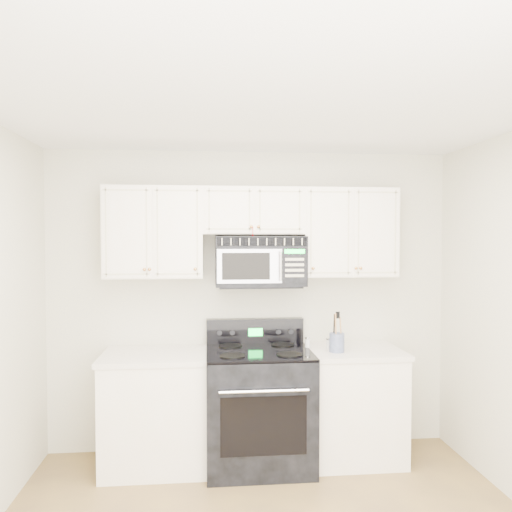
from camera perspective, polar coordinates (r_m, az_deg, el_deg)
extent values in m
cube|color=silver|center=(2.74, 2.77, 17.96)|extent=(3.50, 3.50, 0.01)
cube|color=beige|center=(4.41, -0.57, -5.08)|extent=(3.50, 0.01, 2.60)
cube|color=beige|center=(4.30, -11.34, -17.07)|extent=(0.82, 0.63, 0.88)
cube|color=silver|center=(4.18, -11.39, -11.10)|extent=(0.86, 0.65, 0.04)
cube|color=black|center=(4.48, -11.25, -21.62)|extent=(0.82, 0.55, 0.10)
cube|color=beige|center=(4.44, 10.59, -16.45)|extent=(0.82, 0.63, 0.88)
cube|color=silver|center=(4.32, 10.63, -10.65)|extent=(0.86, 0.65, 0.04)
cube|color=black|center=(4.62, 10.40, -20.89)|extent=(0.82, 0.55, 0.10)
cube|color=black|center=(4.25, 0.32, -16.99)|extent=(0.85, 0.72, 0.92)
cube|color=black|center=(3.91, 0.90, -18.87)|extent=(0.65, 0.01, 0.45)
cylinder|color=silver|center=(3.80, 0.94, -15.20)|extent=(0.67, 0.02, 0.02)
cube|color=black|center=(4.13, 0.32, -10.87)|extent=(0.85, 0.72, 0.02)
cube|color=black|center=(4.42, -0.12, -8.60)|extent=(0.85, 0.08, 0.22)
cube|color=#09ED3A|center=(4.37, -0.06, -8.71)|extent=(0.12, 0.00, 0.07)
cube|color=beige|center=(4.22, -11.55, 2.65)|extent=(0.80, 0.33, 0.75)
cube|color=beige|center=(4.37, 10.42, 2.64)|extent=(0.80, 0.33, 0.75)
cube|color=beige|center=(4.22, -0.38, 5.14)|extent=(0.84, 0.33, 0.39)
sphere|color=#BC8044|center=(4.04, -12.08, -1.51)|extent=(0.03, 0.03, 0.03)
sphere|color=#BC8044|center=(4.02, -6.97, -1.50)|extent=(0.03, 0.03, 0.03)
sphere|color=#BC8044|center=(4.11, 6.55, -1.42)|extent=(0.03, 0.03, 0.03)
sphere|color=#BC8044|center=(4.20, 11.36, -1.37)|extent=(0.03, 0.03, 0.03)
sphere|color=#BC8044|center=(4.02, -0.56, 3.37)|extent=(0.03, 0.03, 0.03)
sphere|color=#BC8044|center=(4.03, 0.29, 3.36)|extent=(0.03, 0.03, 0.03)
cylinder|color=#C0050B|center=(4.03, -0.37, 2.52)|extent=(0.00, 0.00, 0.12)
sphere|color=#BC8044|center=(4.03, -0.37, 1.61)|extent=(0.04, 0.04, 0.04)
cube|color=black|center=(4.20, 0.45, -0.55)|extent=(0.75, 0.37, 0.41)
cube|color=beige|center=(4.02, 0.72, 1.65)|extent=(0.73, 0.01, 0.07)
cube|color=#A7A8B1|center=(4.00, -0.72, -1.17)|extent=(0.52, 0.01, 0.28)
cube|color=black|center=(4.00, -1.15, -1.18)|extent=(0.39, 0.01, 0.22)
cube|color=black|center=(4.05, 4.42, -1.14)|extent=(0.20, 0.01, 0.28)
cube|color=#09ED3A|center=(4.04, 4.44, 0.53)|extent=(0.16, 0.00, 0.03)
cylinder|color=silver|center=(4.00, 2.85, -1.18)|extent=(0.02, 0.02, 0.24)
cylinder|color=slate|center=(4.18, 9.22, -9.74)|extent=(0.12, 0.12, 0.15)
cylinder|color=#A17142|center=(4.17, 9.68, -8.69)|extent=(0.01, 0.01, 0.26)
cylinder|color=black|center=(4.18, 8.90, -8.51)|extent=(0.01, 0.01, 0.29)
cylinder|color=#A17142|center=(4.13, 9.11, -8.52)|extent=(0.01, 0.01, 0.31)
cylinder|color=black|center=(4.17, 9.68, -8.69)|extent=(0.01, 0.01, 0.26)
cylinder|color=silver|center=(4.25, 5.92, -9.97)|extent=(0.04, 0.04, 0.09)
cylinder|color=silver|center=(4.24, 5.92, -9.30)|extent=(0.04, 0.04, 0.02)
cylinder|color=silver|center=(4.28, 8.29, -9.97)|extent=(0.04, 0.04, 0.08)
cylinder|color=silver|center=(4.27, 8.30, -9.37)|extent=(0.04, 0.04, 0.01)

